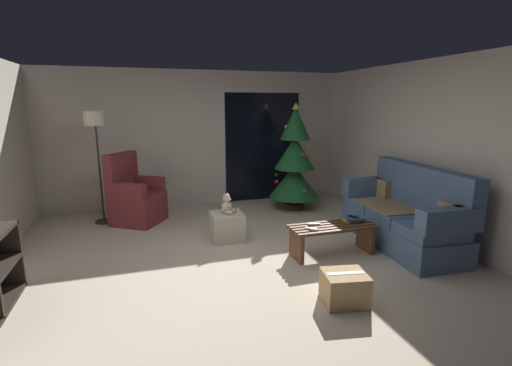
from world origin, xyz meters
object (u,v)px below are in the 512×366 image
(couch, at_px, (405,216))
(ottoman, at_px, (227,226))
(christmas_tree, at_px, (295,163))
(book_stack, at_px, (353,219))
(coffee_table, at_px, (332,235))
(floor_lamp, at_px, (96,129))
(cardboard_box_taped_mid_floor, at_px, (345,288))
(cell_phone, at_px, (353,217))
(remote_silver, at_px, (314,224))
(teddy_bear_cream, at_px, (227,205))
(remote_white, at_px, (311,229))
(armchair, at_px, (135,198))

(couch, distance_m, ottoman, 2.45)
(christmas_tree, bearing_deg, book_stack, -91.30)
(coffee_table, distance_m, floor_lamp, 3.90)
(coffee_table, bearing_deg, cardboard_box_taped_mid_floor, -112.86)
(coffee_table, relative_size, cell_phone, 7.64)
(coffee_table, height_order, cardboard_box_taped_mid_floor, coffee_table)
(remote_silver, distance_m, christmas_tree, 2.17)
(cell_phone, height_order, teddy_bear_cream, teddy_bear_cream)
(book_stack, xyz_separation_m, cardboard_box_taped_mid_floor, (-0.79, -1.15, -0.27))
(remote_white, relative_size, floor_lamp, 0.09)
(armchair, bearing_deg, remote_white, -46.73)
(coffee_table, distance_m, remote_silver, 0.27)
(remote_white, bearing_deg, coffee_table, -31.87)
(armchair, relative_size, ottoman, 2.57)
(armchair, bearing_deg, christmas_tree, -0.04)
(coffee_table, relative_size, floor_lamp, 0.62)
(remote_silver, distance_m, ottoman, 1.28)
(remote_silver, distance_m, book_stack, 0.55)
(couch, xyz_separation_m, ottoman, (-2.27, 0.89, -0.21))
(teddy_bear_cream, relative_size, cardboard_box_taped_mid_floor, 0.62)
(remote_white, xyz_separation_m, armchair, (-2.07, 2.19, -0.00))
(cardboard_box_taped_mid_floor, bearing_deg, couch, 35.41)
(coffee_table, xyz_separation_m, ottoman, (-1.16, 0.92, -0.07))
(couch, xyz_separation_m, book_stack, (-0.78, 0.04, 0.02))
(coffee_table, bearing_deg, teddy_bear_cream, 141.41)
(floor_lamp, bearing_deg, remote_white, -42.58)
(remote_silver, xyz_separation_m, cardboard_box_taped_mid_floor, (-0.23, -1.16, -0.25))
(couch, height_order, coffee_table, couch)
(remote_silver, bearing_deg, teddy_bear_cream, 67.00)
(coffee_table, bearing_deg, remote_white, -167.66)
(couch, distance_m, armchair, 4.09)
(christmas_tree, bearing_deg, armchair, 179.96)
(remote_silver, distance_m, floor_lamp, 3.65)
(christmas_tree, distance_m, cardboard_box_taped_mid_floor, 3.38)
(cell_phone, distance_m, ottoman, 1.73)
(coffee_table, bearing_deg, christmas_tree, 79.92)
(remote_silver, height_order, ottoman, remote_silver)
(remote_white, height_order, book_stack, book_stack)
(coffee_table, xyz_separation_m, book_stack, (0.33, 0.07, 0.16))
(remote_silver, height_order, christmas_tree, christmas_tree)
(remote_silver, bearing_deg, couch, -72.75)
(christmas_tree, relative_size, ottoman, 4.35)
(couch, xyz_separation_m, remote_white, (-1.45, -0.11, 0.00))
(remote_silver, xyz_separation_m, teddy_bear_cream, (-0.93, 0.84, 0.10))
(coffee_table, xyz_separation_m, cell_phone, (0.33, 0.07, 0.19))
(armchair, distance_m, cardboard_box_taped_mid_floor, 3.75)
(armchair, height_order, floor_lamp, floor_lamp)
(book_stack, xyz_separation_m, teddy_bear_cream, (-1.48, 0.84, 0.09))
(floor_lamp, height_order, cardboard_box_taped_mid_floor, floor_lamp)
(ottoman, bearing_deg, armchair, 136.02)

